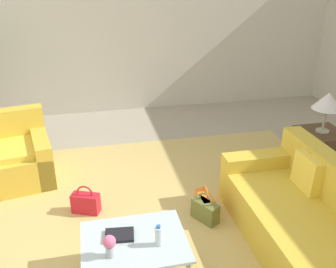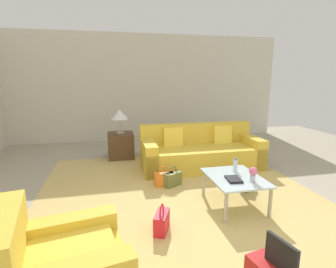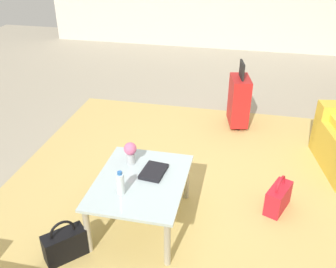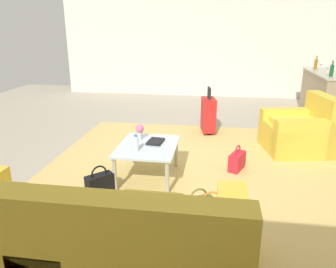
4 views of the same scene
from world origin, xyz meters
name	(u,v)px [view 1 (image 1 of 4)]	position (x,y,z in m)	size (l,w,h in m)	color
ground_plane	(91,249)	(0.00, 0.00, 0.00)	(12.00, 12.00, 0.00)	#A89E89
wall_back	(77,32)	(0.00, 4.06, 1.55)	(10.24, 0.12, 3.10)	beige
area_rug	(145,228)	(0.60, 0.20, 0.00)	(5.20, 4.40, 0.01)	tan
couch	(321,232)	(2.20, -0.60, 0.30)	(0.99, 2.44, 0.88)	gold
armchair	(16,158)	(-0.91, 1.67, 0.30)	(1.04, 1.09, 0.89)	gold
coffee_table	(134,246)	(0.40, -0.50, 0.39)	(0.92, 0.73, 0.45)	silver
water_bottle	(159,236)	(0.60, -0.60, 0.54)	(0.06, 0.06, 0.20)	silver
coffee_table_book	(120,235)	(0.28, -0.42, 0.46)	(0.26, 0.18, 0.03)	black
flower_vase	(109,244)	(0.18, -0.65, 0.57)	(0.11, 0.11, 0.21)	#B2B7BC
side_table	(319,151)	(3.20, 1.00, 0.29)	(0.58, 0.58, 0.58)	#513823
table_lamp	(328,102)	(3.20, 1.00, 1.01)	(0.40, 0.40, 0.56)	#ADA899
handbag_olive	(205,211)	(1.29, 0.21, 0.13)	(0.28, 0.35, 0.36)	olive
handbag_orange	(205,203)	(1.33, 0.35, 0.13)	(0.16, 0.33, 0.36)	orange
handbag_red	(86,203)	(-0.03, 0.65, 0.13)	(0.35, 0.25, 0.36)	red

